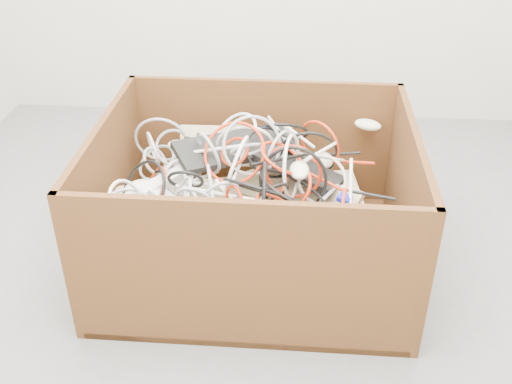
# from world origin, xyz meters

# --- Properties ---
(ground) EXTENTS (3.00, 3.00, 0.00)m
(ground) POSITION_xyz_m (0.00, 0.00, 0.00)
(ground) COLOR #58575A
(ground) RESTS_ON ground
(cardboard_box) EXTENTS (1.12, 0.93, 0.57)m
(cardboard_box) POSITION_xyz_m (0.02, 0.12, 0.15)
(cardboard_box) COLOR #3F2B0F
(cardboard_box) RESTS_ON ground
(keyboard_pile) EXTENTS (1.07, 0.80, 0.36)m
(keyboard_pile) POSITION_xyz_m (0.03, 0.14, 0.29)
(keyboard_pile) COLOR #C9C18E
(keyboard_pile) RESTS_ON cardboard_box
(mice_scatter) EXTENTS (0.97, 0.82, 0.23)m
(mice_scatter) POSITION_xyz_m (0.09, 0.08, 0.36)
(mice_scatter) COLOR beige
(mice_scatter) RESTS_ON keyboard_pile
(power_strip_left) EXTENTS (0.25, 0.20, 0.11)m
(power_strip_left) POSITION_xyz_m (-0.30, 0.06, 0.37)
(power_strip_left) COLOR silver
(power_strip_left) RESTS_ON keyboard_pile
(power_strip_right) EXTENTS (0.25, 0.18, 0.09)m
(power_strip_right) POSITION_xyz_m (-0.22, -0.03, 0.33)
(power_strip_right) COLOR silver
(power_strip_right) RESTS_ON keyboard_pile
(vga_plug) EXTENTS (0.06, 0.06, 0.03)m
(vga_plug) POSITION_xyz_m (0.35, 0.02, 0.36)
(vga_plug) COLOR #0C12BF
(vga_plug) RESTS_ON keyboard_pile
(cable_tangle) EXTENTS (1.03, 0.83, 0.44)m
(cable_tangle) POSITION_xyz_m (-0.06, 0.09, 0.40)
(cable_tangle) COLOR #AC240C
(cable_tangle) RESTS_ON keyboard_pile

